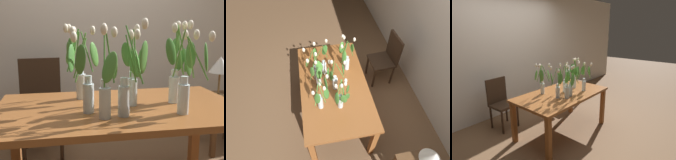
{
  "view_description": "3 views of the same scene",
  "coord_description": "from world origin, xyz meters",
  "views": [
    {
      "loc": [
        -0.38,
        -1.75,
        1.29
      ],
      "look_at": [
        -0.05,
        0.03,
        0.91
      ],
      "focal_mm": 45.5,
      "sensor_mm": 36.0,
      "label": 1
    },
    {
      "loc": [
        1.61,
        -0.23,
        2.74
      ],
      "look_at": [
        0.07,
        0.05,
        0.88
      ],
      "focal_mm": 30.37,
      "sensor_mm": 36.0,
      "label": 2
    },
    {
      "loc": [
        -2.28,
        -1.95,
        1.81
      ],
      "look_at": [
        0.04,
        -0.01,
        0.97
      ],
      "focal_mm": 29.74,
      "sensor_mm": 36.0,
      "label": 3
    }
  ],
  "objects": [
    {
      "name": "tulip_vase_2",
      "position": [
        0.08,
        0.01,
        0.94
      ],
      "size": [
        0.16,
        0.24,
        0.53
      ],
      "color": "silver",
      "rests_on": "dining_table"
    },
    {
      "name": "tulip_vase_1",
      "position": [
        -0.24,
        -0.1,
        0.92
      ],
      "size": [
        0.16,
        0.23,
        0.52
      ],
      "color": "silver",
      "rests_on": "dining_table"
    },
    {
      "name": "room_wall_rear",
      "position": [
        0.0,
        1.53,
        1.35
      ],
      "size": [
        9.0,
        0.1,
        2.7
      ],
      "primitive_type": "cube",
      "color": "silver",
      "rests_on": "ground"
    },
    {
      "name": "dining_table",
      "position": [
        0.0,
        0.0,
        0.65
      ],
      "size": [
        1.6,
        0.9,
        0.74
      ],
      "color": "brown",
      "rests_on": "ground"
    },
    {
      "name": "tulip_vase_0",
      "position": [
        0.36,
        -0.2,
        0.96
      ],
      "size": [
        0.25,
        0.2,
        0.54
      ],
      "color": "silver",
      "rests_on": "dining_table"
    },
    {
      "name": "pillar_candle",
      "position": [
        1.34,
        0.7,
        0.59
      ],
      "size": [
        0.06,
        0.06,
        0.07
      ],
      "primitive_type": "cylinder",
      "color": "#CC4C23",
      "rests_on": "side_table"
    },
    {
      "name": "side_table",
      "position": [
        1.22,
        0.76,
        0.43
      ],
      "size": [
        0.44,
        0.44,
        0.55
      ],
      "color": "brown",
      "rests_on": "ground"
    },
    {
      "name": "tulip_vase_6",
      "position": [
        -0.13,
        -0.22,
        0.92
      ],
      "size": [
        0.14,
        0.25,
        0.54
      ],
      "color": "silver",
      "rests_on": "dining_table"
    },
    {
      "name": "dining_chair",
      "position": [
        -0.58,
        1.01,
        0.52
      ],
      "size": [
        0.43,
        0.43,
        0.93
      ],
      "color": "#382619",
      "rests_on": "ground"
    },
    {
      "name": "table_lamp",
      "position": [
        1.18,
        0.78,
        0.86
      ],
      "size": [
        0.22,
        0.22,
        0.4
      ],
      "color": "olive",
      "rests_on": "side_table"
    },
    {
      "name": "tulip_vase_4",
      "position": [
        0.01,
        -0.21,
        0.93
      ],
      "size": [
        0.17,
        0.18,
        0.57
      ],
      "color": "silver",
      "rests_on": "dining_table"
    },
    {
      "name": "ground_plane",
      "position": [
        0.0,
        0.0,
        0.0
      ],
      "size": [
        18.0,
        18.0,
        0.0
      ],
      "primitive_type": "plane",
      "color": "brown"
    },
    {
      "name": "tulip_vase_3",
      "position": [
        0.41,
        0.03,
        0.96
      ],
      "size": [
        0.15,
        0.2,
        0.56
      ],
      "color": "silver",
      "rests_on": "dining_table"
    },
    {
      "name": "tulip_vase_5",
      "position": [
        -0.25,
        0.22,
        0.97
      ],
      "size": [
        0.25,
        0.22,
        0.53
      ],
      "color": "silver",
      "rests_on": "dining_table"
    }
  ]
}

